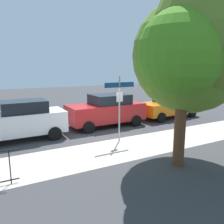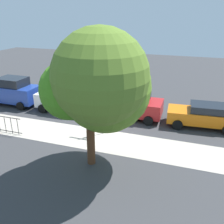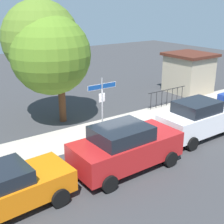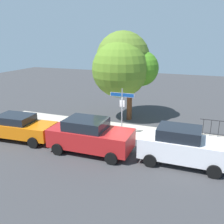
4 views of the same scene
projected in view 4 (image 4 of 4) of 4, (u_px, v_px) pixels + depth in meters
ground_plane at (126, 138)px, 15.50m from camera, size 60.00×60.00×0.00m
sidewalk_strip at (162, 135)px, 15.97m from camera, size 24.00×2.60×0.00m
street_sign at (122, 103)px, 15.40m from camera, size 1.54×0.07×3.03m
shade_tree at (124, 64)px, 18.21m from camera, size 4.70×4.91×6.52m
car_orange at (19, 127)px, 15.13m from camera, size 4.43×2.20×1.54m
car_red at (90, 136)px, 13.43m from camera, size 4.50×2.20×1.85m
car_white at (183, 146)px, 12.13m from camera, size 4.24×1.97×1.87m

